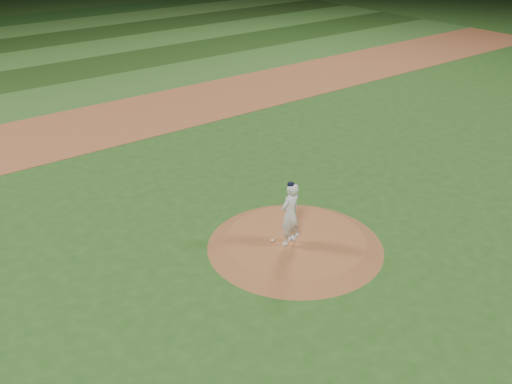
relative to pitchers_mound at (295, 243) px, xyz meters
The scene contains 9 objects.
ground 0.12m from the pitchers_mound, ahead, with size 120.00×120.00×0.00m, color #28541B.
infield_dirt_band 14.00m from the pitchers_mound, 90.00° to the left, with size 70.00×6.00×0.02m, color #A15832.
outfield_stripe_0 19.50m from the pitchers_mound, 90.00° to the left, with size 70.00×5.00×0.02m, color #376825.
outfield_stripe_1 24.50m from the pitchers_mound, 90.00° to the left, with size 70.00×5.00×0.02m, color #204215.
outfield_stripe_2 29.50m from the pitchers_mound, 90.00° to the left, with size 70.00×5.00×0.02m, color #3A7028.
pitchers_mound is the anchor object (origin of this frame).
pitching_rubber 0.19m from the pitchers_mound, 93.78° to the left, with size 0.60×0.15×0.03m, color silver.
rosin_bag 0.74m from the pitchers_mound, 151.41° to the left, with size 0.12×0.12×0.07m, color white.
pitcher_on_mound 1.19m from the pitchers_mound, behind, with size 0.81×0.60×2.09m.
Camera 1 is at (-10.25, -11.22, 9.63)m, focal length 40.00 mm.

